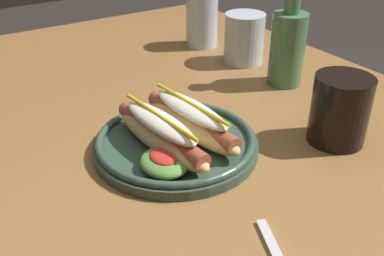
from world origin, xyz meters
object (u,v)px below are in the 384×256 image
at_px(glass_bottle, 288,44).
at_px(water_cup, 202,20).
at_px(soda_cup, 340,110).
at_px(extra_cup, 244,38).
at_px(hot_dog_plate, 175,136).

bearing_deg(glass_bottle, water_cup, -177.50).
relative_size(water_cup, glass_bottle, 0.60).
xyz_separation_m(soda_cup, glass_bottle, (-0.21, 0.09, 0.03)).
relative_size(water_cup, extra_cup, 1.18).
relative_size(soda_cup, extra_cup, 1.00).
bearing_deg(soda_cup, glass_bottle, 157.52).
bearing_deg(extra_cup, water_cup, -173.40).
bearing_deg(glass_bottle, soda_cup, -22.48).
bearing_deg(hot_dog_plate, extra_cup, 126.20).
relative_size(hot_dog_plate, extra_cup, 2.32).
bearing_deg(hot_dog_plate, soda_cup, 64.15).
xyz_separation_m(soda_cup, water_cup, (-0.50, 0.08, 0.01)).
relative_size(soda_cup, glass_bottle, 0.51).
bearing_deg(extra_cup, soda_cup, -14.66).
distance_m(soda_cup, water_cup, 0.50).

